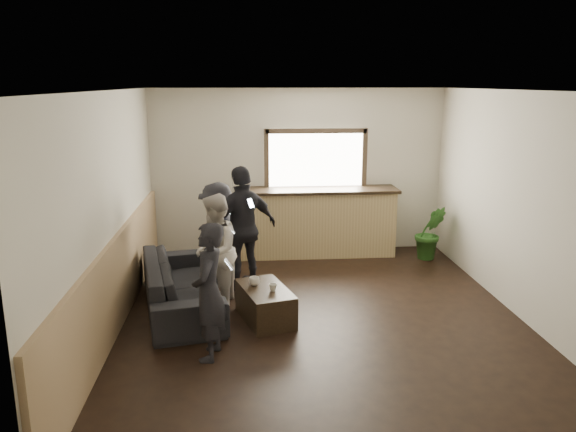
{
  "coord_description": "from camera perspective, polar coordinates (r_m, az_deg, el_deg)",
  "views": [
    {
      "loc": [
        -0.94,
        -6.52,
        2.9
      ],
      "look_at": [
        -0.38,
        0.4,
        1.23
      ],
      "focal_mm": 35.0,
      "sensor_mm": 36.0,
      "label": 1
    }
  ],
  "objects": [
    {
      "name": "room_shell",
      "position": [
        6.68,
        -2.78,
        1.11
      ],
      "size": [
        5.01,
        6.01,
        2.8
      ],
      "color": "silver",
      "rests_on": "ground"
    },
    {
      "name": "potted_plant",
      "position": [
        9.63,
        14.24,
        -1.63
      ],
      "size": [
        0.51,
        0.42,
        0.91
      ],
      "primitive_type": "imported",
      "rotation": [
        0.0,
        0.0,
        -0.03
      ],
      "color": "#2D6623",
      "rests_on": "ground"
    },
    {
      "name": "coffee_table",
      "position": [
        7.07,
        -2.33,
        -8.9
      ],
      "size": [
        0.76,
        1.04,
        0.41
      ],
      "primitive_type": "cube",
      "rotation": [
        0.0,
        0.0,
        0.28
      ],
      "color": "black",
      "rests_on": "ground"
    },
    {
      "name": "cup_b",
      "position": [
        6.88,
        -1.54,
        -7.26
      ],
      "size": [
        0.12,
        0.12,
        0.09
      ],
      "primitive_type": "imported",
      "rotation": [
        0.0,
        0.0,
        3.35
      ],
      "color": "silver",
      "rests_on": "coffee_table"
    },
    {
      "name": "bar_counter",
      "position": [
        9.57,
        2.95,
        -0.18
      ],
      "size": [
        2.7,
        0.68,
        2.13
      ],
      "color": "tan",
      "rests_on": "ground"
    },
    {
      "name": "person_a",
      "position": [
        6.01,
        -8.03,
        -7.63
      ],
      "size": [
        0.49,
        0.6,
        1.49
      ],
      "rotation": [
        0.0,
        0.0,
        -1.74
      ],
      "color": "black",
      "rests_on": "ground"
    },
    {
      "name": "person_b",
      "position": [
        7.38,
        -7.41,
        -3.55
      ],
      "size": [
        0.68,
        0.82,
        1.5
      ],
      "rotation": [
        0.0,
        0.0,
        -1.74
      ],
      "color": "#BCB3AA",
      "rests_on": "ground"
    },
    {
      "name": "sofa",
      "position": [
        7.49,
        -10.8,
        -6.84
      ],
      "size": [
        1.31,
        2.37,
        0.66
      ],
      "primitive_type": "imported",
      "rotation": [
        0.0,
        0.0,
        1.77
      ],
      "color": "black",
      "rests_on": "ground"
    },
    {
      "name": "person_c",
      "position": [
        8.21,
        -7.13,
        -1.79
      ],
      "size": [
        0.88,
        1.11,
        1.5
      ],
      "rotation": [
        0.0,
        0.0,
        -1.95
      ],
      "color": "black",
      "rests_on": "ground"
    },
    {
      "name": "cup_a",
      "position": [
        7.08,
        -3.45,
        -6.63
      ],
      "size": [
        0.19,
        0.19,
        0.11
      ],
      "primitive_type": "imported",
      "rotation": [
        0.0,
        0.0,
        5.33
      ],
      "color": "silver",
      "rests_on": "coffee_table"
    },
    {
      "name": "person_d",
      "position": [
        7.93,
        -4.56,
        -1.25
      ],
      "size": [
        1.12,
        0.88,
        1.77
      ],
      "rotation": [
        0.0,
        0.0,
        -2.64
      ],
      "color": "black",
      "rests_on": "ground"
    },
    {
      "name": "ground",
      "position": [
        7.19,
        3.33,
        -10.29
      ],
      "size": [
        5.0,
        6.0,
        0.01
      ],
      "primitive_type": "cube",
      "color": "black"
    }
  ]
}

